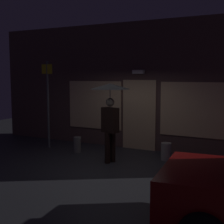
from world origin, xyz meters
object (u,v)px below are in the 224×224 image
Objects in this scene: street_sign_post at (48,100)px; sidewalk_bollard at (166,152)px; sidewalk_bollard_2 at (77,145)px; person_with_umbrella at (110,104)px.

sidewalk_bollard is at bearing 3.98° from street_sign_post.
street_sign_post is at bearing -176.02° from sidewalk_bollard.
street_sign_post is 1.77m from sidewalk_bollard_2.
person_with_umbrella is 2.64m from street_sign_post.
person_with_umbrella is 4.48× the size of sidewalk_bollard_2.
sidewalk_bollard is (3.84, 0.27, -1.32)m from street_sign_post.
street_sign_post is (-2.56, 0.63, -0.03)m from person_with_umbrella.
street_sign_post is at bearing 174.70° from sidewalk_bollard_2.
sidewalk_bollard is (1.28, 0.89, -1.35)m from person_with_umbrella.
person_with_umbrella is 4.38× the size of sidewalk_bollard.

